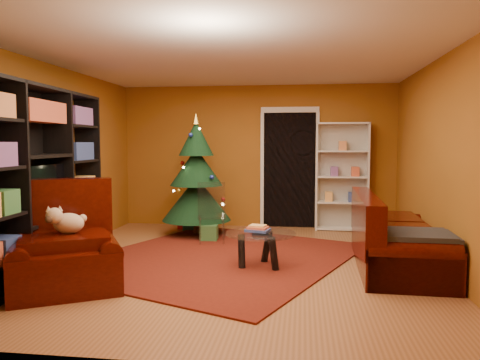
# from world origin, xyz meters

# --- Properties ---
(floor) EXTENTS (5.00, 5.50, 0.05)m
(floor) POSITION_xyz_m (0.00, 0.00, -0.03)
(floor) COLOR brown
(floor) RESTS_ON ground
(ceiling) EXTENTS (5.00, 5.50, 0.05)m
(ceiling) POSITION_xyz_m (0.00, 0.00, 2.62)
(ceiling) COLOR silver
(ceiling) RESTS_ON wall_back
(wall_back) EXTENTS (5.00, 0.05, 2.60)m
(wall_back) POSITION_xyz_m (0.00, 2.77, 1.30)
(wall_back) COLOR #97581B
(wall_back) RESTS_ON ground
(wall_left) EXTENTS (0.05, 5.50, 2.60)m
(wall_left) POSITION_xyz_m (-2.52, 0.00, 1.30)
(wall_left) COLOR #97581B
(wall_left) RESTS_ON ground
(wall_right) EXTENTS (0.05, 5.50, 2.60)m
(wall_right) POSITION_xyz_m (2.52, 0.00, 1.30)
(wall_right) COLOR #97581B
(wall_right) RESTS_ON ground
(doorway) EXTENTS (1.06, 0.60, 2.16)m
(doorway) POSITION_xyz_m (0.60, 2.73, 1.05)
(doorway) COLOR black
(doorway) RESTS_ON floor
(rug) EXTENTS (4.25, 4.52, 0.02)m
(rug) POSITION_xyz_m (-0.27, 0.27, 0.01)
(rug) COLOR #611A0F
(rug) RESTS_ON floor
(media_unit) EXTENTS (0.58, 2.91, 2.21)m
(media_unit) POSITION_xyz_m (-2.27, -0.72, 1.11)
(media_unit) COLOR black
(media_unit) RESTS_ON floor
(christmas_tree) EXTENTS (1.48, 1.48, 2.06)m
(christmas_tree) POSITION_xyz_m (-0.93, 1.80, 1.00)
(christmas_tree) COLOR black
(christmas_tree) RESTS_ON floor
(gift_box_teal) EXTENTS (0.29, 0.29, 0.27)m
(gift_box_teal) POSITION_xyz_m (-1.12, 2.22, 0.14)
(gift_box_teal) COLOR #1D6470
(gift_box_teal) RESTS_ON floor
(gift_box_green) EXTENTS (0.27, 0.27, 0.26)m
(gift_box_green) POSITION_xyz_m (-0.62, 1.34, 0.13)
(gift_box_green) COLOR #337238
(gift_box_green) RESTS_ON floor
(gift_box_red) EXTENTS (0.27, 0.27, 0.20)m
(gift_box_red) POSITION_xyz_m (-1.25, 2.30, 0.10)
(gift_box_red) COLOR maroon
(gift_box_red) RESTS_ON floor
(white_bookshelf) EXTENTS (0.91, 0.34, 1.96)m
(white_bookshelf) POSITION_xyz_m (1.53, 2.57, 0.95)
(white_bookshelf) COLOR white
(white_bookshelf) RESTS_ON floor
(armchair) EXTENTS (1.62, 1.62, 0.93)m
(armchair) POSITION_xyz_m (-1.67, -1.24, 0.46)
(armchair) COLOR black
(armchair) RESTS_ON rug
(dog) EXTENTS (0.50, 0.46, 0.30)m
(dog) POSITION_xyz_m (-1.65, -1.17, 0.69)
(dog) COLOR beige
(dog) RESTS_ON armchair
(sofa) EXTENTS (1.05, 2.20, 0.93)m
(sofa) POSITION_xyz_m (2.02, 0.07, 0.46)
(sofa) COLOR black
(sofa) RESTS_ON rug
(coffee_table) EXTENTS (1.06, 1.06, 0.54)m
(coffee_table) POSITION_xyz_m (0.33, -0.15, 0.23)
(coffee_table) COLOR gray
(coffee_table) RESTS_ON rug
(acrylic_chair) EXTENTS (0.52, 0.55, 0.85)m
(acrylic_chair) POSITION_xyz_m (-0.55, 1.17, 0.42)
(acrylic_chair) COLOR #66605B
(acrylic_chair) RESTS_ON rug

